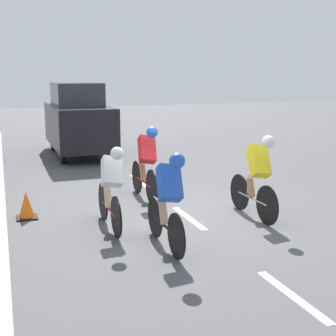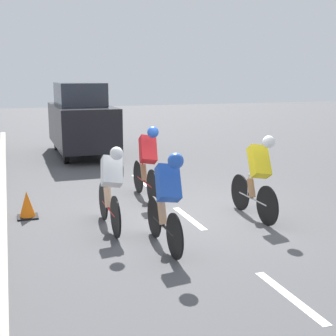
# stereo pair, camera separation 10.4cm
# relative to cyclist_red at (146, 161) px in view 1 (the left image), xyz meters

# --- Properties ---
(ground_plane) EXTENTS (60.00, 60.00, 0.00)m
(ground_plane) POSITION_rel_cyclist_red_xyz_m (-0.34, 1.21, -0.80)
(ground_plane) COLOR #4C4C4F
(lane_stripe_near) EXTENTS (0.12, 1.40, 0.01)m
(lane_stripe_near) POSITION_rel_cyclist_red_xyz_m (-0.34, 4.69, -0.80)
(lane_stripe_near) COLOR white
(lane_stripe_near) RESTS_ON ground
(lane_stripe_mid) EXTENTS (0.12, 1.40, 0.01)m
(lane_stripe_mid) POSITION_rel_cyclist_red_xyz_m (-0.34, 1.49, -0.80)
(lane_stripe_mid) COLOR white
(lane_stripe_mid) RESTS_ON ground
(lane_stripe_far) EXTENTS (0.12, 1.40, 0.01)m
(lane_stripe_far) POSITION_rel_cyclist_red_xyz_m (-0.34, -1.71, -0.80)
(lane_stripe_far) COLOR white
(lane_stripe_far) RESTS_ON ground
(curb) EXTENTS (0.20, 26.82, 0.14)m
(curb) POSITION_rel_cyclist_red_xyz_m (2.86, 1.49, -0.73)
(curb) COLOR #A8A399
(curb) RESTS_ON ground
(cyclist_red) EXTENTS (0.40, 1.76, 1.54)m
(cyclist_red) POSITION_rel_cyclist_red_xyz_m (0.00, 0.00, 0.00)
(cyclist_red) COLOR black
(cyclist_red) RESTS_ON ground
(cyclist_white) EXTENTS (0.40, 1.66, 1.43)m
(cyclist_white) POSITION_rel_cyclist_red_xyz_m (1.10, 1.62, -0.06)
(cyclist_white) COLOR black
(cyclist_white) RESTS_ON ground
(cyclist_yellow) EXTENTS (0.40, 1.68, 1.53)m
(cyclist_yellow) POSITION_rel_cyclist_red_xyz_m (-1.48, 1.87, -0.01)
(cyclist_yellow) COLOR black
(cyclist_yellow) RESTS_ON ground
(cyclist_blue) EXTENTS (0.39, 1.61, 1.48)m
(cyclist_blue) POSITION_rel_cyclist_red_xyz_m (0.52, 2.78, -0.02)
(cyclist_blue) COLOR black
(cyclist_blue) RESTS_ON ground
(support_car) EXTENTS (1.70, 4.12, 2.29)m
(support_car) POSITION_rel_cyclist_red_xyz_m (0.42, -5.96, 0.33)
(support_car) COLOR black
(support_car) RESTS_ON ground
(traffic_cone) EXTENTS (0.36, 0.36, 0.49)m
(traffic_cone) POSITION_rel_cyclist_red_xyz_m (2.41, 0.51, -0.57)
(traffic_cone) COLOR black
(traffic_cone) RESTS_ON ground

